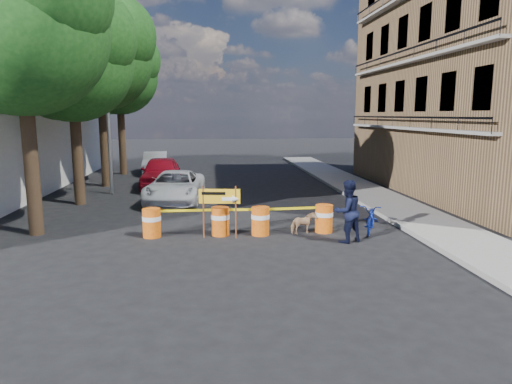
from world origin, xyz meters
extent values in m
plane|color=black|center=(0.00, 0.00, 0.00)|extent=(120.00, 120.00, 0.00)
cube|color=gray|center=(6.20, 6.00, 0.07)|extent=(2.40, 40.00, 0.15)
cube|color=olive|center=(12.00, 8.00, 6.00)|extent=(8.00, 16.00, 12.00)
cylinder|color=#332316|center=(-6.80, 2.00, 2.52)|extent=(0.44, 0.44, 5.04)
sphere|color=#144513|center=(-6.80, 2.00, 6.30)|extent=(5.20, 5.20, 5.20)
sphere|color=#144513|center=(-7.58, 2.65, 5.58)|extent=(3.64, 3.64, 3.64)
cylinder|color=#332316|center=(-6.80, 7.00, 2.38)|extent=(0.44, 0.44, 4.76)
sphere|color=#144513|center=(-6.80, 7.00, 5.95)|extent=(5.00, 5.00, 5.00)
sphere|color=#144513|center=(-5.92, 6.50, 6.80)|extent=(3.75, 3.75, 3.75)
sphere|color=#144513|center=(-7.55, 7.62, 5.27)|extent=(3.50, 3.50, 3.50)
cylinder|color=#332316|center=(-6.80, 12.00, 2.66)|extent=(0.44, 0.44, 5.32)
sphere|color=#144513|center=(-6.80, 12.00, 6.65)|extent=(5.40, 5.40, 5.40)
sphere|color=#144513|center=(-5.85, 11.46, 7.60)|extent=(4.05, 4.05, 4.05)
sphere|color=#144513|center=(-7.61, 12.68, 5.89)|extent=(3.78, 3.78, 3.78)
cylinder|color=#332316|center=(-6.80, 17.00, 2.46)|extent=(0.44, 0.44, 4.93)
sphere|color=#144513|center=(-6.80, 17.00, 6.16)|extent=(4.80, 4.80, 4.80)
sphere|color=#144513|center=(-5.96, 16.52, 7.04)|extent=(3.60, 3.60, 3.60)
sphere|color=#144513|center=(-7.52, 17.60, 5.46)|extent=(3.36, 3.36, 3.36)
cylinder|color=gray|center=(-6.00, 9.50, 4.00)|extent=(0.16, 0.16, 8.00)
cylinder|color=gray|center=(-5.50, 9.50, 7.90)|extent=(1.00, 0.12, 0.12)
cube|color=silver|center=(-5.00, 9.50, 7.85)|extent=(0.35, 0.18, 0.12)
cylinder|color=#D8470C|center=(-3.10, 1.30, 0.45)|extent=(0.56, 0.56, 0.90)
cylinder|color=white|center=(-3.10, 1.30, 0.60)|extent=(0.58, 0.58, 0.14)
cylinder|color=#D8470C|center=(-0.98, 1.31, 0.45)|extent=(0.56, 0.56, 0.90)
cylinder|color=white|center=(-0.98, 1.31, 0.60)|extent=(0.58, 0.58, 0.14)
cylinder|color=#D8470C|center=(0.28, 1.21, 0.45)|extent=(0.56, 0.56, 0.90)
cylinder|color=white|center=(0.28, 1.21, 0.60)|extent=(0.58, 0.58, 0.14)
cylinder|color=#D8470C|center=(2.36, 1.36, 0.45)|extent=(0.56, 0.56, 0.90)
cylinder|color=white|center=(2.36, 1.36, 0.60)|extent=(0.58, 0.58, 0.14)
cylinder|color=#592D19|center=(-1.50, 1.04, 0.81)|extent=(0.05, 0.05, 1.63)
cylinder|color=#592D19|center=(-0.51, 0.90, 0.81)|extent=(0.05, 0.05, 1.63)
cube|color=yellow|center=(-1.01, 0.97, 1.31)|extent=(1.26, 0.20, 0.45)
cube|color=white|center=(-0.76, 0.92, 1.23)|extent=(0.36, 0.06, 0.11)
cone|color=white|center=(-0.52, 0.88, 1.23)|extent=(0.23, 0.26, 0.24)
cube|color=black|center=(-1.19, 0.97, 1.40)|extent=(0.72, 0.11, 0.09)
imported|color=black|center=(2.75, 0.15, 0.94)|extent=(1.10, 0.99, 1.88)
imported|color=#13289A|center=(3.89, 1.20, 0.90)|extent=(0.97, 1.13, 1.81)
imported|color=tan|center=(1.65, 1.20, 0.34)|extent=(0.89, 0.64, 0.69)
imported|color=white|center=(-2.80, 7.13, 0.67)|extent=(2.62, 5.00, 1.34)
imported|color=#A40D20|center=(-3.82, 11.27, 0.80)|extent=(1.96, 4.74, 1.61)
imported|color=silver|center=(-4.80, 17.33, 0.70)|extent=(1.75, 4.32, 1.39)
camera|label=1|loc=(-1.27, -12.72, 3.76)|focal=32.00mm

